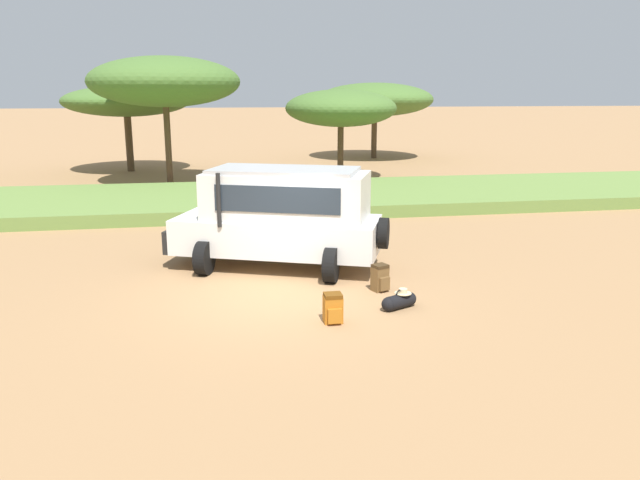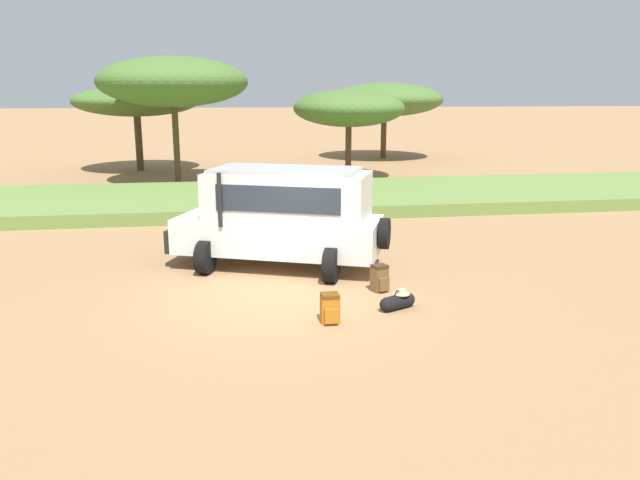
{
  "view_description": "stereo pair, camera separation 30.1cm",
  "coord_description": "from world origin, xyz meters",
  "px_view_note": "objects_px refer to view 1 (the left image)",
  "views": [
    {
      "loc": [
        -1.41,
        -12.34,
        4.21
      ],
      "look_at": [
        0.98,
        0.91,
        1.0
      ],
      "focal_mm": 35.0,
      "sensor_mm": 36.0,
      "label": 1
    },
    {
      "loc": [
        -1.11,
        -12.39,
        4.21
      ],
      "look_at": [
        0.98,
        0.91,
        1.0
      ],
      "focal_mm": 35.0,
      "sensor_mm": 36.0,
      "label": 2
    }
  ],
  "objects_px": {
    "safari_vehicle": "(281,216)",
    "duffel_bag_low_black_case": "(399,301)",
    "acacia_tree_centre_back": "(165,82)",
    "backpack_cluster_center": "(333,309)",
    "acacia_tree_far_right": "(375,100)",
    "acacia_tree_left_mid": "(126,101)",
    "backpack_beside_front_wheel": "(380,278)",
    "acacia_tree_right_mid": "(341,108)"
  },
  "relations": [
    {
      "from": "safari_vehicle",
      "to": "duffel_bag_low_black_case",
      "type": "distance_m",
      "value": 4.07
    },
    {
      "from": "duffel_bag_low_black_case",
      "to": "acacia_tree_centre_back",
      "type": "xyz_separation_m",
      "value": [
        -5.38,
        18.2,
        4.48
      ]
    },
    {
      "from": "backpack_cluster_center",
      "to": "acacia_tree_far_right",
      "type": "relative_size",
      "value": 0.07
    },
    {
      "from": "duffel_bag_low_black_case",
      "to": "acacia_tree_left_mid",
      "type": "relative_size",
      "value": 0.12
    },
    {
      "from": "acacia_tree_left_mid",
      "to": "acacia_tree_centre_back",
      "type": "xyz_separation_m",
      "value": [
        2.37,
        -5.6,
        0.93
      ]
    },
    {
      "from": "backpack_beside_front_wheel",
      "to": "acacia_tree_centre_back",
      "type": "bearing_deg",
      "value": 107.31
    },
    {
      "from": "acacia_tree_left_mid",
      "to": "backpack_cluster_center",
      "type": "bearing_deg",
      "value": -75.5
    },
    {
      "from": "backpack_cluster_center",
      "to": "acacia_tree_left_mid",
      "type": "distance_m",
      "value": 25.37
    },
    {
      "from": "safari_vehicle",
      "to": "acacia_tree_right_mid",
      "type": "height_order",
      "value": "acacia_tree_right_mid"
    },
    {
      "from": "acacia_tree_right_mid",
      "to": "backpack_beside_front_wheel",
      "type": "bearing_deg",
      "value": -99.28
    },
    {
      "from": "backpack_cluster_center",
      "to": "acacia_tree_far_right",
      "type": "xyz_separation_m",
      "value": [
        8.44,
        28.48,
        3.43
      ]
    },
    {
      "from": "safari_vehicle",
      "to": "backpack_beside_front_wheel",
      "type": "height_order",
      "value": "safari_vehicle"
    },
    {
      "from": "duffel_bag_low_black_case",
      "to": "acacia_tree_right_mid",
      "type": "bearing_deg",
      "value": 81.51
    },
    {
      "from": "acacia_tree_right_mid",
      "to": "acacia_tree_centre_back",
      "type": "bearing_deg",
      "value": -176.74
    },
    {
      "from": "acacia_tree_left_mid",
      "to": "acacia_tree_right_mid",
      "type": "relative_size",
      "value": 1.21
    },
    {
      "from": "backpack_cluster_center",
      "to": "acacia_tree_left_mid",
      "type": "bearing_deg",
      "value": 104.5
    },
    {
      "from": "acacia_tree_right_mid",
      "to": "acacia_tree_left_mid",
      "type": "bearing_deg",
      "value": 154.01
    },
    {
      "from": "safari_vehicle",
      "to": "acacia_tree_right_mid",
      "type": "xyz_separation_m",
      "value": [
        4.73,
        15.28,
        2.13
      ]
    },
    {
      "from": "acacia_tree_centre_back",
      "to": "duffel_bag_low_black_case",
      "type": "bearing_deg",
      "value": -73.53
    },
    {
      "from": "backpack_beside_front_wheel",
      "to": "backpack_cluster_center",
      "type": "bearing_deg",
      "value": -129.24
    },
    {
      "from": "acacia_tree_left_mid",
      "to": "backpack_beside_front_wheel",
      "type": "bearing_deg",
      "value": -71.27
    },
    {
      "from": "backpack_beside_front_wheel",
      "to": "acacia_tree_left_mid",
      "type": "height_order",
      "value": "acacia_tree_left_mid"
    },
    {
      "from": "acacia_tree_centre_back",
      "to": "acacia_tree_far_right",
      "type": "height_order",
      "value": "acacia_tree_centre_back"
    },
    {
      "from": "backpack_beside_front_wheel",
      "to": "acacia_tree_right_mid",
      "type": "height_order",
      "value": "acacia_tree_right_mid"
    },
    {
      "from": "safari_vehicle",
      "to": "backpack_beside_front_wheel",
      "type": "relative_size",
      "value": 9.2
    },
    {
      "from": "backpack_beside_front_wheel",
      "to": "acacia_tree_right_mid",
      "type": "xyz_separation_m",
      "value": [
        2.86,
        17.51,
        3.14
      ]
    },
    {
      "from": "backpack_beside_front_wheel",
      "to": "duffel_bag_low_black_case",
      "type": "relative_size",
      "value": 0.75
    },
    {
      "from": "backpack_beside_front_wheel",
      "to": "backpack_cluster_center",
      "type": "distance_m",
      "value": 2.19
    },
    {
      "from": "duffel_bag_low_black_case",
      "to": "acacia_tree_right_mid",
      "type": "xyz_separation_m",
      "value": [
        2.79,
        18.67,
        3.27
      ]
    },
    {
      "from": "backpack_cluster_center",
      "to": "acacia_tree_right_mid",
      "type": "distance_m",
      "value": 19.92
    },
    {
      "from": "acacia_tree_right_mid",
      "to": "safari_vehicle",
      "type": "bearing_deg",
      "value": -107.21
    },
    {
      "from": "acacia_tree_far_right",
      "to": "acacia_tree_right_mid",
      "type": "bearing_deg",
      "value": -114.32
    },
    {
      "from": "acacia_tree_far_right",
      "to": "safari_vehicle",
      "type": "bearing_deg",
      "value": -109.97
    },
    {
      "from": "backpack_beside_front_wheel",
      "to": "acacia_tree_centre_back",
      "type": "xyz_separation_m",
      "value": [
        -5.31,
        17.04,
        4.35
      ]
    },
    {
      "from": "acacia_tree_right_mid",
      "to": "backpack_cluster_center",
      "type": "bearing_deg",
      "value": -102.46
    },
    {
      "from": "backpack_beside_front_wheel",
      "to": "safari_vehicle",
      "type": "bearing_deg",
      "value": 129.96
    },
    {
      "from": "acacia_tree_centre_back",
      "to": "backpack_beside_front_wheel",
      "type": "bearing_deg",
      "value": -72.69
    },
    {
      "from": "backpack_beside_front_wheel",
      "to": "backpack_cluster_center",
      "type": "height_order",
      "value": "backpack_beside_front_wheel"
    },
    {
      "from": "backpack_beside_front_wheel",
      "to": "acacia_tree_left_mid",
      "type": "distance_m",
      "value": 24.15
    },
    {
      "from": "backpack_beside_front_wheel",
      "to": "acacia_tree_right_mid",
      "type": "relative_size",
      "value": 0.1
    },
    {
      "from": "acacia_tree_far_right",
      "to": "acacia_tree_centre_back",
      "type": "bearing_deg",
      "value": -141.76
    },
    {
      "from": "acacia_tree_right_mid",
      "to": "acacia_tree_far_right",
      "type": "distance_m",
      "value": 10.18
    }
  ]
}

